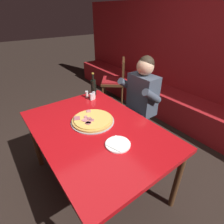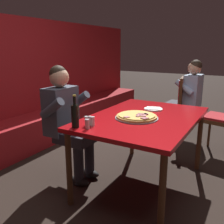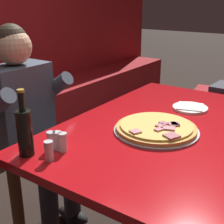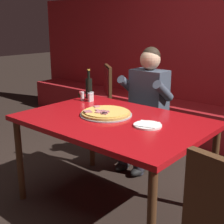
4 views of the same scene
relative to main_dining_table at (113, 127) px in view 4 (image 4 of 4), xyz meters
name	(u,v)px [view 4 (image 4 of 4)]	position (x,y,z in m)	size (l,w,h in m)	color
ground_plane	(113,204)	(0.00, 0.00, -0.70)	(24.00, 24.00, 0.00)	black
booth_wall_panel	(222,68)	(0.00, 2.18, 0.25)	(6.80, 0.16, 1.90)	#A3191E
booth_bench	(207,127)	(0.00, 1.86, -0.47)	(6.46, 0.48, 0.46)	#A3191E
main_dining_table	(113,127)	(0.00, 0.00, 0.00)	(1.47, 1.01, 0.77)	#4C2D19
pizza	(106,113)	(-0.11, 0.03, 0.09)	(0.43, 0.43, 0.05)	#9E9EA3
plate_white_paper	(148,125)	(0.32, 0.02, 0.08)	(0.21, 0.21, 0.02)	white
beer_bottle	(89,87)	(-0.64, 0.38, 0.18)	(0.07, 0.07, 0.29)	black
shaker_parmesan	(90,98)	(-0.53, 0.27, 0.11)	(0.04, 0.04, 0.09)	silver
shaker_red_pepper_flakes	(92,97)	(-0.55, 0.33, 0.11)	(0.04, 0.04, 0.09)	silver
shaker_black_pepper	(82,97)	(-0.62, 0.27, 0.11)	(0.04, 0.04, 0.09)	silver
shaker_oregano	(92,97)	(-0.53, 0.30, 0.11)	(0.04, 0.04, 0.09)	silver
diner_seated_blue_shirt	(144,103)	(-0.26, 0.80, 0.00)	(0.53, 0.53, 1.27)	black
dining_chair_near_right	(99,92)	(-1.42, 1.37, -0.14)	(0.62, 0.62, 0.93)	#4C2D19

